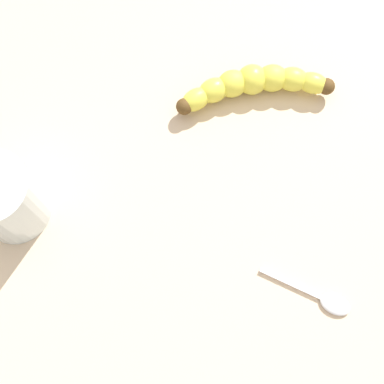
% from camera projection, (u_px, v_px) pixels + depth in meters
% --- Properties ---
extents(wooden_tabletop, '(1.20, 1.20, 0.03)m').
position_uv_depth(wooden_tabletop, '(127.00, 176.00, 0.66)').
color(wooden_tabletop, beige).
rests_on(wooden_tabletop, ground).
extents(banana, '(0.20, 0.08, 0.04)m').
position_uv_depth(banana, '(253.00, 84.00, 0.67)').
color(banana, '#E3DA46').
rests_on(banana, wooden_tabletop).
extents(smoothie_glass, '(0.08, 0.08, 0.10)m').
position_uv_depth(smoothie_glass, '(4.00, 199.00, 0.59)').
color(smoothie_glass, silver).
rests_on(smoothie_glass, wooden_tabletop).
extents(teaspoon, '(0.11, 0.06, 0.01)m').
position_uv_depth(teaspoon, '(330.00, 302.00, 0.60)').
color(teaspoon, silver).
rests_on(teaspoon, wooden_tabletop).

